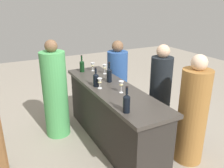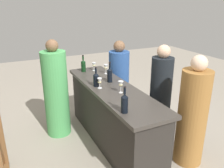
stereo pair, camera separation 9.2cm
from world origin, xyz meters
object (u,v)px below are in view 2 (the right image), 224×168
Objects in this scene: wine_bottle_center_near_black at (110,74)px; person_server_behind at (56,93)px; wine_bottle_second_right_dark_green at (83,65)px; wine_bottle_second_left_near_black at (96,79)px; person_center_guest at (160,98)px; person_right_guest at (192,116)px; wine_bottle_leftmost_near_black at (125,103)px; wine_glass_near_center at (94,65)px; person_left_guest at (119,81)px; wine_glass_near_left at (106,67)px; wine_glass_far_left at (100,82)px; wine_glass_near_right at (121,85)px.

wine_bottle_center_near_black is 0.20× the size of person_server_behind.
person_server_behind is at bearing 117.45° from wine_bottle_second_right_dark_green.
person_center_guest is at bearing -112.04° from wine_bottle_second_left_near_black.
wine_bottle_center_near_black is 1.07× the size of wine_bottle_second_right_dark_green.
person_center_guest is at bearing -106.99° from person_right_guest.
wine_bottle_center_near_black reaches higher than wine_bottle_second_left_near_black.
wine_bottle_leftmost_near_black is 2.13× the size of wine_glass_near_center.
person_right_guest is (-1.72, -0.19, 0.04)m from person_left_guest.
wine_glass_near_center is (0.26, 0.11, -0.01)m from wine_glass_near_left.
wine_bottle_center_near_black is 0.67m from wine_glass_near_center.
person_server_behind is at bearing 45.38° from wine_bottle_second_left_near_black.
wine_bottle_second_left_near_black is at bearing 9.84° from wine_glass_far_left.
wine_bottle_center_near_black is 0.21× the size of person_right_guest.
wine_glass_near_left is 0.11× the size of person_right_guest.
wine_glass_near_left is 1.06m from person_center_guest.
wine_glass_near_right is at bearing 48.02° from person_left_guest.
wine_bottle_center_near_black is 0.91m from person_server_behind.
wine_bottle_center_near_black is at bearing -165.52° from wine_bottle_second_right_dark_green.
wine_bottle_center_near_black is 2.15× the size of wine_glass_near_center.
person_server_behind reaches higher than wine_bottle_second_right_dark_green.
person_right_guest is at bearing -154.47° from wine_bottle_second_right_dark_green.
wine_glass_near_left is 1.12× the size of wine_glass_near_center.
wine_bottle_leftmost_near_black is 1.14m from person_center_guest.
wine_glass_far_left is 0.10× the size of person_center_guest.
person_right_guest is at bearing -148.27° from wine_bottle_center_near_black.
person_center_guest is at bearing -27.70° from person_server_behind.
person_left_guest is 1.09m from person_center_guest.
person_center_guest reaches higher than wine_bottle_leftmost_near_black.
wine_glass_near_left is at bearing 15.09° from person_left_guest.
person_right_guest is (-1.09, -0.68, -0.35)m from wine_bottle_center_near_black.
wine_glass_near_left is at bearing -89.71° from person_right_guest.
person_left_guest is at bearing -94.69° from wine_glass_near_center.
person_center_guest is at bearing -150.37° from wine_glass_near_center.
person_left_guest is (-0.07, -0.67, -0.38)m from wine_bottle_second_right_dark_green.
wine_glass_near_center is 0.10× the size of person_left_guest.
wine_bottle_second_left_near_black is at bearing 160.38° from wine_glass_near_center.
person_left_guest is 0.94× the size of person_center_guest.
wine_glass_near_right is (-0.47, 0.05, -0.00)m from wine_bottle_center_near_black.
wine_bottle_second_left_near_black is 0.91× the size of wine_bottle_center_near_black.
person_center_guest is (-1.15, -0.82, -0.32)m from wine_bottle_second_right_dark_green.
person_left_guest is (0.81, -0.73, -0.37)m from wine_glass_far_left.
person_left_guest is at bearing -25.57° from wine_bottle_leftmost_near_black.
wine_bottle_second_right_dark_green is 1.17m from wine_glass_near_right.
person_server_behind reaches higher than wine_glass_far_left.
person_right_guest is (-0.64, -0.03, -0.02)m from person_center_guest.
person_right_guest is (-0.09, -0.97, -0.35)m from wine_bottle_leftmost_near_black.
person_right_guest is at bearing -159.63° from wine_glass_near_left.
person_left_guest is at bearing -103.83° from person_right_guest.
wine_glass_far_left is at bearing 34.28° from wine_glass_near_right.
wine_bottle_second_left_near_black is 0.10m from wine_glass_far_left.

